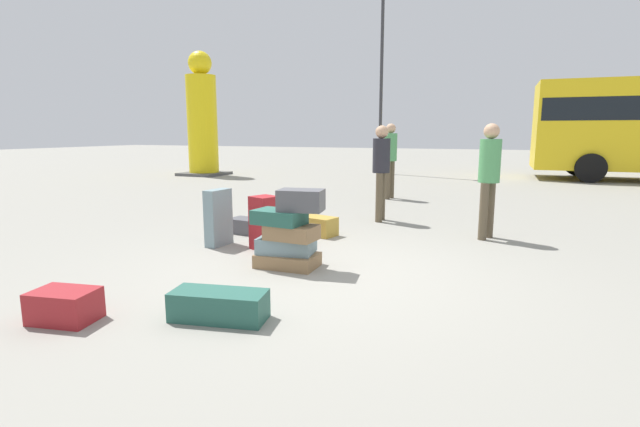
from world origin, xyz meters
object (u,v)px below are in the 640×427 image
suitcase_tower (289,233)px  suitcase_tan_foreground_far (319,226)px  suitcase_maroon_foreground_near (265,223)px  yellow_dummy_statue (202,121)px  person_passerby_in_red (489,171)px  suitcase_teal_upright_blue (219,305)px  person_tourist_with_camera (381,164)px  suitcase_maroon_behind_tower (65,306)px  suitcase_charcoal_right_side (251,226)px  person_bearded_onlooker (390,154)px  suitcase_slate_white_trunk (218,218)px  lamp_post (382,47)px  suitcase_maroon_left_side (287,220)px

suitcase_tower → suitcase_tan_foreground_far: 1.75m
suitcase_maroon_foreground_near → yellow_dummy_statue: yellow_dummy_statue is taller
suitcase_tower → person_passerby_in_red: size_ratio=0.55×
suitcase_maroon_foreground_near → suitcase_teal_upright_blue: bearing=-47.3°
person_tourist_with_camera → person_passerby_in_red: (1.80, -0.78, 0.00)m
suitcase_maroon_behind_tower → suitcase_maroon_foreground_near: (0.36, 2.78, 0.22)m
suitcase_teal_upright_blue → yellow_dummy_statue: yellow_dummy_statue is taller
suitcase_teal_upright_blue → suitcase_tan_foreground_far: (-0.45, 3.33, 0.02)m
suitcase_charcoal_right_side → person_bearded_onlooker: 4.80m
suitcase_slate_white_trunk → person_tourist_with_camera: size_ratio=0.47×
suitcase_maroon_foreground_near → person_bearded_onlooker: (0.40, 5.35, 0.69)m
suitcase_slate_white_trunk → person_bearded_onlooker: size_ratio=0.45×
suitcase_tan_foreground_far → suitcase_charcoal_right_side: (-0.99, -0.30, -0.03)m
suitcase_teal_upright_blue → suitcase_tower: bearing=83.8°
person_bearded_onlooker → suitcase_slate_white_trunk: bearing=1.3°
suitcase_charcoal_right_side → person_tourist_with_camera: bearing=56.8°
lamp_post → suitcase_maroon_behind_tower: bearing=-85.3°
suitcase_tower → person_passerby_in_red: person_passerby_in_red is taller
person_passerby_in_red → yellow_dummy_statue: 12.32m
suitcase_slate_white_trunk → suitcase_maroon_left_side: suitcase_slate_white_trunk is taller
suitcase_teal_upright_blue → yellow_dummy_statue: (-8.11, 11.16, 1.81)m
suitcase_maroon_behind_tower → suitcase_tan_foreground_far: (0.71, 3.84, 0.01)m
suitcase_tan_foreground_far → yellow_dummy_statue: 11.09m
suitcase_maroon_behind_tower → lamp_post: (-1.21, 14.71, 4.45)m
suitcase_slate_white_trunk → person_tourist_with_camera: 3.11m
person_passerby_in_red → suitcase_charcoal_right_side: bearing=-51.6°
suitcase_maroon_foreground_near → suitcase_slate_white_trunk: bearing=-152.5°
suitcase_tan_foreground_far → person_passerby_in_red: 2.61m
suitcase_maroon_behind_tower → lamp_post: bearing=84.7°
suitcase_slate_white_trunk → suitcase_maroon_foreground_near: (0.69, 0.05, -0.03)m
suitcase_maroon_left_side → yellow_dummy_statue: 10.47m
suitcase_tower → suitcase_charcoal_right_side: suitcase_tower is taller
suitcase_maroon_foreground_near → person_passerby_in_red: bearing=56.3°
suitcase_tower → lamp_post: 13.44m
suitcase_maroon_foreground_near → person_tourist_with_camera: size_ratio=0.43×
person_tourist_with_camera → yellow_dummy_statue: size_ratio=0.38×
suitcase_tower → suitcase_maroon_left_side: 2.21m
suitcase_maroon_left_side → person_tourist_with_camera: (1.22, 1.23, 0.85)m
suitcase_slate_white_trunk → suitcase_maroon_behind_tower: suitcase_slate_white_trunk is taller
suitcase_tower → yellow_dummy_statue: 12.52m
person_bearded_onlooker → suitcase_maroon_behind_tower: bearing=7.3°
lamp_post → person_passerby_in_red: bearing=-67.1°
suitcase_teal_upright_blue → suitcase_slate_white_trunk: bearing=113.1°
lamp_post → suitcase_charcoal_right_side: bearing=-85.2°
suitcase_slate_white_trunk → lamp_post: size_ratio=0.11×
suitcase_maroon_behind_tower → suitcase_tan_foreground_far: 3.90m
suitcase_tan_foreground_far → suitcase_maroon_left_side: (-0.65, 0.26, 0.00)m
suitcase_tower → person_passerby_in_red: (2.04, 2.41, 0.60)m
suitcase_charcoal_right_side → person_bearded_onlooker: size_ratio=0.41×
suitcase_charcoal_right_side → lamp_post: (-0.93, 11.17, 4.47)m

